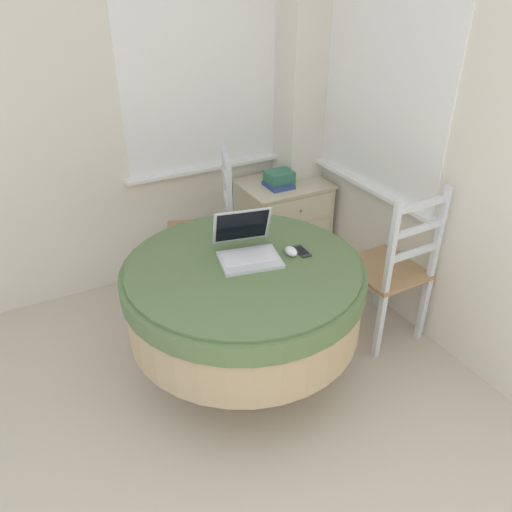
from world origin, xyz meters
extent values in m
cube|color=white|center=(1.17, 2.99, 1.49)|extent=(1.10, 0.01, 1.42)
cube|color=white|center=(1.17, 2.96, 0.77)|extent=(1.18, 0.07, 0.02)
cube|color=white|center=(2.00, 2.17, 1.49)|extent=(0.01, 1.10, 1.42)
cube|color=white|center=(1.97, 2.17, 0.77)|extent=(0.07, 1.18, 0.02)
cube|color=silver|center=(1.86, 2.86, 1.27)|extent=(0.28, 0.28, 2.55)
cylinder|color=#4C3D2D|center=(0.83, 1.70, 0.01)|extent=(0.36, 0.36, 0.03)
cylinder|color=#4C3D2D|center=(0.83, 1.70, 0.38)|extent=(0.11, 0.11, 0.70)
cylinder|color=tan|center=(0.83, 1.70, 0.55)|extent=(1.20, 1.20, 0.35)
cylinder|color=#567042|center=(0.83, 1.70, 0.68)|extent=(1.22, 1.22, 0.10)
cylinder|color=#567042|center=(0.83, 1.70, 0.74)|extent=(1.17, 1.17, 0.02)
cube|color=silver|center=(0.87, 1.71, 0.76)|extent=(0.34, 0.28, 0.02)
cube|color=silver|center=(0.87, 1.73, 0.77)|extent=(0.29, 0.19, 0.00)
cube|color=silver|center=(0.90, 1.86, 0.87)|extent=(0.31, 0.15, 0.21)
cube|color=black|center=(0.90, 1.86, 0.87)|extent=(0.28, 0.13, 0.19)
ellipsoid|color=white|center=(1.08, 1.67, 0.77)|extent=(0.05, 0.08, 0.04)
cube|color=#2D2D33|center=(1.15, 1.67, 0.75)|extent=(0.06, 0.13, 0.01)
cube|color=black|center=(1.15, 1.67, 0.76)|extent=(0.05, 0.09, 0.00)
cube|color=#A87F51|center=(0.96, 2.63, 0.45)|extent=(0.55, 0.52, 0.02)
cube|color=silver|center=(0.83, 2.86, 0.22)|extent=(0.04, 0.04, 0.44)
cube|color=silver|center=(0.72, 2.53, 0.22)|extent=(0.04, 0.04, 0.44)
cube|color=silver|center=(1.20, 2.73, 0.22)|extent=(0.04, 0.04, 0.44)
cube|color=silver|center=(1.08, 2.40, 0.22)|extent=(0.04, 0.04, 0.44)
cube|color=silver|center=(1.20, 2.73, 0.74)|extent=(0.04, 0.04, 0.56)
cube|color=silver|center=(1.08, 2.40, 0.74)|extent=(0.04, 0.04, 0.56)
cube|color=silver|center=(1.14, 2.56, 0.95)|extent=(0.14, 0.33, 0.04)
cube|color=silver|center=(1.14, 2.56, 0.81)|extent=(0.14, 0.33, 0.04)
cube|color=silver|center=(1.14, 2.56, 0.66)|extent=(0.14, 0.33, 0.04)
cube|color=#A87F51|center=(1.76, 1.69, 0.45)|extent=(0.41, 0.45, 0.02)
cube|color=silver|center=(1.93, 1.89, 0.22)|extent=(0.03, 0.03, 0.44)
cube|color=silver|center=(1.58, 1.88, 0.22)|extent=(0.03, 0.03, 0.44)
cube|color=silver|center=(1.94, 1.50, 0.22)|extent=(0.03, 0.03, 0.44)
cube|color=silver|center=(1.59, 1.49, 0.22)|extent=(0.03, 0.03, 0.44)
cube|color=silver|center=(1.94, 1.50, 0.74)|extent=(0.03, 0.03, 0.56)
cube|color=silver|center=(1.59, 1.49, 0.74)|extent=(0.03, 0.03, 0.56)
cube|color=silver|center=(1.77, 1.49, 0.95)|extent=(0.35, 0.03, 0.04)
cube|color=silver|center=(1.77, 1.49, 0.81)|extent=(0.35, 0.03, 0.04)
cube|color=silver|center=(1.77, 1.49, 0.66)|extent=(0.35, 0.03, 0.04)
cube|color=beige|center=(1.67, 2.72, 0.32)|extent=(0.60, 0.47, 0.63)
cube|color=beige|center=(1.67, 2.72, 0.64)|extent=(0.62, 0.49, 0.02)
cube|color=beige|center=(1.67, 2.48, 0.53)|extent=(0.53, 0.01, 0.18)
sphere|color=olive|center=(1.67, 2.48, 0.53)|extent=(0.02, 0.02, 0.02)
cube|color=beige|center=(1.67, 2.48, 0.32)|extent=(0.53, 0.01, 0.18)
sphere|color=olive|center=(1.67, 2.48, 0.32)|extent=(0.02, 0.02, 0.02)
cube|color=beige|center=(1.67, 2.48, 0.11)|extent=(0.53, 0.01, 0.18)
sphere|color=olive|center=(1.67, 2.48, 0.11)|extent=(0.02, 0.02, 0.02)
cube|color=#387A5B|center=(1.62, 2.71, 0.70)|extent=(0.18, 0.16, 0.10)
cube|color=#33478C|center=(1.59, 2.68, 0.66)|extent=(0.17, 0.19, 0.02)
camera|label=1|loc=(-0.10, -0.19, 2.04)|focal=35.00mm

